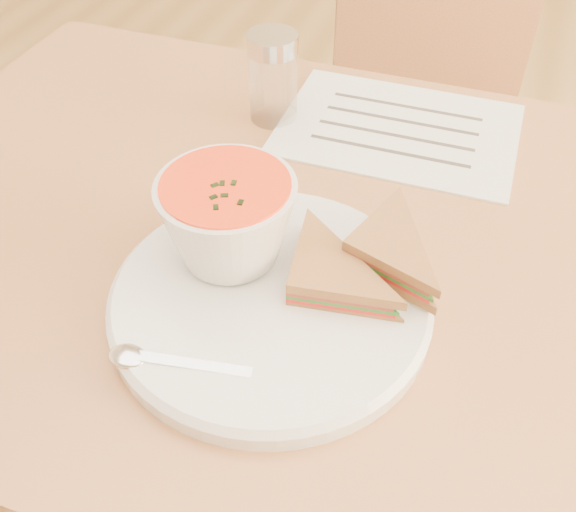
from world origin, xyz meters
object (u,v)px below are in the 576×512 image
at_px(soup_bowl, 228,223).
at_px(condiment_shaker, 273,78).
at_px(dining_table, 291,419).
at_px(chair_far, 439,145).
at_px(plate, 271,300).

bearing_deg(soup_bowl, condiment_shaker, 101.89).
bearing_deg(dining_table, condiment_shaker, 115.51).
distance_m(chair_far, soup_bowl, 0.81).
relative_size(chair_far, plate, 3.10).
xyz_separation_m(chair_far, soup_bowl, (-0.13, -0.72, 0.35)).
height_order(soup_bowl, condiment_shaker, condiment_shaker).
height_order(plate, soup_bowl, soup_bowl).
bearing_deg(plate, soup_bowl, 148.05).
bearing_deg(dining_table, plate, -81.15).
distance_m(chair_far, condiment_shaker, 0.59).
relative_size(dining_table, soup_bowl, 7.87).
xyz_separation_m(dining_table, plate, (0.02, -0.11, 0.38)).
height_order(dining_table, chair_far, chair_far).
distance_m(dining_table, condiment_shaker, 0.48).
xyz_separation_m(chair_far, plate, (-0.07, -0.75, 0.30)).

